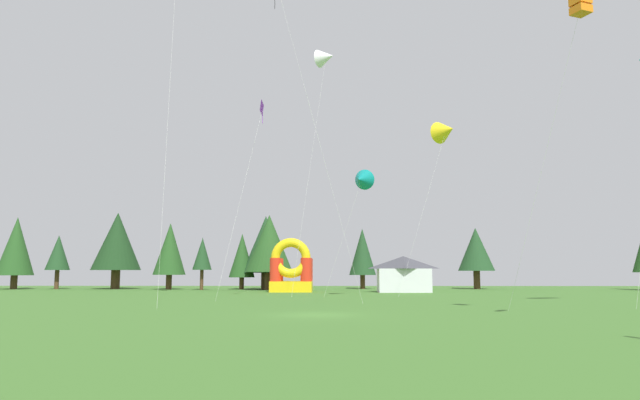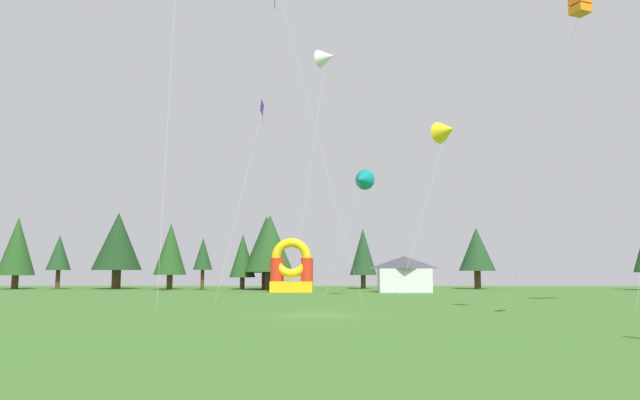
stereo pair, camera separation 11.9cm
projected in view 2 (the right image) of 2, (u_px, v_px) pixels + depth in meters
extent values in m
plane|color=#3D6B28|center=(315.00, 315.00, 31.20)|extent=(120.00, 120.00, 0.00)
cylinder|color=silver|center=(318.00, 137.00, 42.71)|extent=(6.53, 0.92, 24.55)
cylinder|color=silver|center=(168.00, 116.00, 43.41)|extent=(2.65, 11.16, 27.92)
cube|color=orange|center=(580.00, 10.00, 29.77)|extent=(1.07, 1.07, 0.40)
cube|color=orange|center=(580.00, 1.00, 29.83)|extent=(1.07, 1.07, 0.40)
cylinder|color=silver|center=(542.00, 168.00, 31.85)|extent=(2.54, 6.07, 16.02)
cone|color=#0C7F7A|center=(362.00, 180.00, 52.48)|extent=(2.48, 2.51, 2.09)
cylinder|color=silver|center=(343.00, 238.00, 52.58)|extent=(3.49, 1.46, 10.64)
cone|color=white|center=(326.00, 57.00, 60.21)|extent=(2.47, 2.53, 1.95)
cylinder|color=silver|center=(310.00, 168.00, 56.00)|extent=(3.10, 5.55, 24.58)
pyramid|color=purple|center=(264.00, 109.00, 53.02)|extent=(0.64, 1.18, 1.18)
cylinder|color=purple|center=(263.00, 116.00, 52.91)|extent=(0.04, 0.04, 1.40)
cylinder|color=silver|center=(241.00, 197.00, 48.99)|extent=(2.81, 6.01, 17.22)
cone|color=yellow|center=(446.00, 131.00, 58.27)|extent=(3.04, 2.98, 2.31)
cylinder|color=silver|center=(424.00, 210.00, 55.62)|extent=(5.47, 3.45, 16.47)
cube|color=yellow|center=(292.00, 286.00, 65.40)|extent=(4.69, 4.49, 1.20)
cylinder|color=red|center=(276.00, 270.00, 64.06)|extent=(1.26, 1.26, 2.59)
cylinder|color=red|center=(307.00, 270.00, 63.99)|extent=(1.26, 1.26, 2.59)
cylinder|color=red|center=(278.00, 270.00, 67.27)|extent=(1.26, 1.26, 2.59)
cylinder|color=red|center=(308.00, 270.00, 67.20)|extent=(1.26, 1.26, 2.59)
torus|color=yellow|center=(291.00, 258.00, 64.18)|extent=(4.44, 1.01, 4.44)
cube|color=silver|center=(404.00, 280.00, 64.12)|extent=(5.73, 3.51, 2.61)
pyramid|color=#3F3F47|center=(404.00, 262.00, 64.36)|extent=(5.73, 3.51, 1.38)
cylinder|color=#4C331E|center=(15.00, 282.00, 74.91)|extent=(0.84, 0.84, 1.79)
cone|color=#234C1E|center=(17.00, 246.00, 75.48)|extent=(4.67, 4.67, 7.61)
cylinder|color=#4C331E|center=(58.00, 280.00, 74.81)|extent=(0.55, 0.55, 2.47)
cone|color=#1E4221|center=(59.00, 253.00, 75.24)|extent=(3.07, 3.07, 4.55)
cylinder|color=#4C331E|center=(116.00, 279.00, 75.79)|extent=(1.15, 1.15, 2.46)
cone|color=#193819|center=(118.00, 241.00, 76.41)|extent=(6.39, 6.39, 7.64)
cylinder|color=#4C331E|center=(170.00, 282.00, 73.67)|extent=(0.74, 0.74, 1.86)
cone|color=#234C1E|center=(171.00, 249.00, 74.19)|extent=(4.13, 4.13, 6.64)
cylinder|color=#4C331E|center=(202.00, 280.00, 71.84)|extent=(0.43, 0.43, 2.49)
cone|color=#1E4221|center=(203.00, 254.00, 72.24)|extent=(2.39, 2.39, 4.01)
cylinder|color=#4C331E|center=(242.00, 283.00, 73.89)|extent=(0.60, 0.60, 1.53)
cone|color=#234C1E|center=(243.00, 255.00, 74.32)|extent=(3.33, 3.33, 5.59)
cylinder|color=#4C331E|center=(266.00, 281.00, 74.02)|extent=(1.07, 1.07, 2.13)
cone|color=#1E4221|center=(266.00, 244.00, 74.60)|extent=(5.93, 5.93, 7.33)
cylinder|color=#4C331E|center=(269.00, 281.00, 71.80)|extent=(1.07, 1.07, 2.23)
cone|color=#234C1E|center=(270.00, 243.00, 72.38)|extent=(5.97, 5.97, 7.16)
cylinder|color=#4C331E|center=(363.00, 282.00, 76.15)|extent=(0.64, 0.64, 1.82)
cone|color=#1E4221|center=(363.00, 252.00, 76.64)|extent=(3.56, 3.56, 6.17)
cylinder|color=#4C331E|center=(478.00, 280.00, 75.36)|extent=(0.85, 0.85, 2.37)
cone|color=#1E4221|center=(477.00, 249.00, 75.85)|extent=(4.74, 4.74, 5.65)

